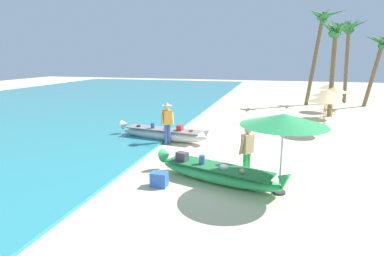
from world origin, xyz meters
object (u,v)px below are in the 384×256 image
person_vendor_hatted (167,120)px  person_tourist_customer (247,149)px  patio_umbrella_large (284,120)px  boat_green_foreground (217,173)px  palm_tree_far_behind (381,49)px  palm_tree_tall_inland (348,36)px  palm_tree_leaning_seaward (336,37)px  cooler_box (159,179)px  palm_tree_mid_cluster (321,30)px  boat_white_midground (164,134)px

person_vendor_hatted → person_tourist_customer: person_vendor_hatted is taller
person_vendor_hatted → patio_umbrella_large: 6.11m
boat_green_foreground → palm_tree_far_behind: (8.79, 17.28, 3.97)m
palm_tree_tall_inland → palm_tree_leaning_seaward: 6.85m
person_vendor_hatted → cooler_box: size_ratio=3.87×
person_tourist_customer → palm_tree_mid_cluster: palm_tree_mid_cluster is taller
person_vendor_hatted → person_tourist_customer: 4.64m
boat_green_foreground → palm_tree_tall_inland: (6.80, 18.78, 4.93)m
person_tourist_customer → palm_tree_far_behind: palm_tree_far_behind is taller
person_tourist_customer → palm_tree_mid_cluster: 17.32m
palm_tree_mid_cluster → palm_tree_far_behind: size_ratio=1.33×
boat_white_midground → palm_tree_mid_cluster: palm_tree_mid_cluster is taller
person_vendor_hatted → palm_tree_tall_inland: size_ratio=0.28×
boat_white_midground → boat_green_foreground: bearing=-52.0°
person_vendor_hatted → boat_white_midground: bearing=123.9°
person_vendor_hatted → person_tourist_customer: (3.63, -2.89, -0.14)m
boat_green_foreground → palm_tree_leaning_seaward: palm_tree_leaning_seaward is taller
person_vendor_hatted → palm_tree_far_behind: size_ratio=0.34×
patio_umbrella_large → palm_tree_leaning_seaward: palm_tree_leaning_seaward is taller
palm_tree_far_behind → palm_tree_tall_inland: bearing=143.0°
person_tourist_customer → palm_tree_mid_cluster: bearing=77.1°
patio_umbrella_large → cooler_box: bearing=-172.9°
patio_umbrella_large → cooler_box: (-3.38, -0.42, -1.86)m
palm_tree_far_behind → patio_umbrella_large: bearing=-111.6°
person_vendor_hatted → palm_tree_leaning_seaward: 12.20m
patio_umbrella_large → palm_tree_far_behind: bearing=68.4°
boat_green_foreground → palm_tree_mid_cluster: size_ratio=0.59×
person_vendor_hatted → person_tourist_customer: size_ratio=1.12×
person_tourist_customer → palm_tree_far_behind: (7.98, 16.64, 3.34)m
palm_tree_tall_inland → cooler_box: bearing=-113.2°
boat_white_midground → cooler_box: 5.14m
boat_white_midground → patio_umbrella_large: 6.95m
palm_tree_leaning_seaward → cooler_box: size_ratio=12.56×
boat_green_foreground → person_tourist_customer: size_ratio=2.60×
boat_green_foreground → person_vendor_hatted: bearing=128.6°
patio_umbrella_large → person_vendor_hatted: bearing=140.1°
person_vendor_hatted → palm_tree_tall_inland: 18.50m
palm_tree_tall_inland → palm_tree_mid_cluster: palm_tree_mid_cluster is taller
boat_white_midground → palm_tree_mid_cluster: size_ratio=0.64×
person_vendor_hatted → palm_tree_leaning_seaward: palm_tree_leaning_seaward is taller
palm_tree_tall_inland → cooler_box: 21.83m
person_vendor_hatted → palm_tree_mid_cluster: bearing=61.1°
palm_tree_far_behind → palm_tree_mid_cluster: bearing=-174.8°
patio_umbrella_large → palm_tree_tall_inland: (4.99, 19.11, 3.14)m
person_tourist_customer → cooler_box: size_ratio=3.45×
boat_white_midground → person_vendor_hatted: person_vendor_hatted is taller
person_tourist_customer → cooler_box: (-2.39, -1.38, -0.70)m
boat_white_midground → palm_tree_tall_inland: bearing=55.6°
palm_tree_tall_inland → palm_tree_leaning_seaward: bearing=-106.5°
palm_tree_leaning_seaward → palm_tree_far_behind: palm_tree_leaning_seaward is taller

